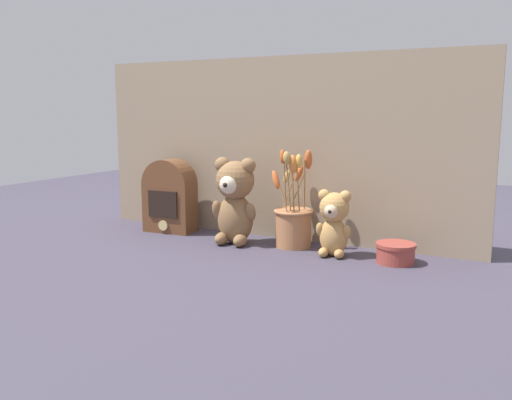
{
  "coord_description": "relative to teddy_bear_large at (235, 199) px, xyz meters",
  "views": [
    {
      "loc": [
        0.81,
        -1.51,
        0.44
      ],
      "look_at": [
        0.0,
        0.02,
        0.15
      ],
      "focal_mm": 38.0,
      "sensor_mm": 36.0,
      "label": 1
    }
  ],
  "objects": [
    {
      "name": "ground_plane",
      "position": [
        0.08,
        -0.02,
        -0.15
      ],
      "size": [
        4.0,
        4.0,
        0.0
      ],
      "primitive_type": "plane",
      "color": "#3D3847"
    },
    {
      "name": "backdrop_wall",
      "position": [
        0.08,
        0.15,
        0.16
      ],
      "size": [
        1.4,
        0.02,
        0.62
      ],
      "color": "gray",
      "rests_on": "ground"
    },
    {
      "name": "teddy_bear_large",
      "position": [
        0.0,
        0.0,
        0.0
      ],
      "size": [
        0.16,
        0.15,
        0.29
      ],
      "color": "olive",
      "rests_on": "ground"
    },
    {
      "name": "teddy_bear_medium",
      "position": [
        0.34,
        0.0,
        -0.04
      ],
      "size": [
        0.11,
        0.1,
        0.2
      ],
      "color": "tan",
      "rests_on": "ground"
    },
    {
      "name": "flower_vase",
      "position": [
        0.19,
        0.05,
        -0.06
      ],
      "size": [
        0.13,
        0.16,
        0.32
      ],
      "color": "#AD7047",
      "rests_on": "ground"
    },
    {
      "name": "vintage_radio",
      "position": [
        -0.3,
        0.05,
        -0.02
      ],
      "size": [
        0.19,
        0.11,
        0.27
      ],
      "color": "brown",
      "rests_on": "ground"
    },
    {
      "name": "decorative_tin_tall",
      "position": [
        0.53,
        0.02,
        -0.12
      ],
      "size": [
        0.12,
        0.12,
        0.06
      ],
      "color": "#993D33",
      "rests_on": "ground"
    }
  ]
}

